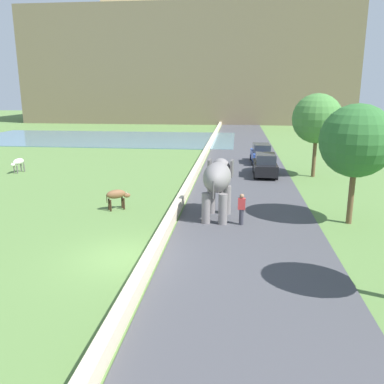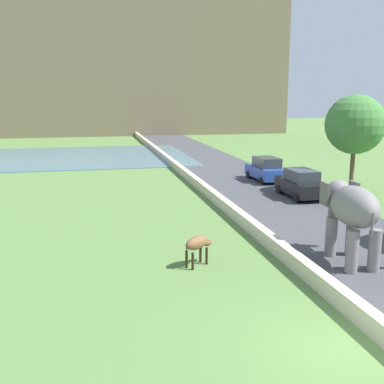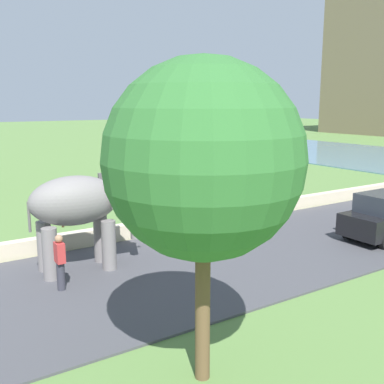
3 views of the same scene
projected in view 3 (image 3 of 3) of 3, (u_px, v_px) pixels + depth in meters
The scene contains 7 objects.
barrier_wall at pixel (309, 201), 22.64m from camera, with size 0.40×110.00×0.60m, color beige.
lake at pixel (341, 153), 46.53m from camera, with size 36.00×18.00×0.08m, color slate.
elephant at pixel (82, 206), 13.81m from camera, with size 1.63×3.52×2.99m.
person_beside_elephant at pixel (60, 262), 12.41m from camera, with size 0.36×0.22×1.63m.
cow_white at pixel (138, 162), 33.08m from camera, with size 0.69×1.42×1.15m.
cow_brown at pixel (58, 206), 19.16m from camera, with size 1.33×1.07×1.15m.
tree_near at pixel (203, 160), 7.88m from camera, with size 3.54×3.54×5.93m.
Camera 3 is at (16.53, 1.02, 5.14)m, focal length 42.74 mm.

